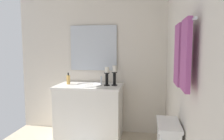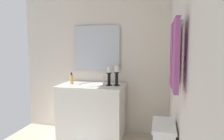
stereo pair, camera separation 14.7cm
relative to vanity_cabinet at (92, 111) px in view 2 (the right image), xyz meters
name	(u,v)px [view 2 (the right image)]	position (x,y,z in m)	size (l,w,h in m)	color
wall_back	(180,66)	(1.14, 1.18, 0.81)	(2.93, 0.04, 2.45)	silver
wall_left	(95,57)	(-0.32, -0.04, 0.81)	(0.04, 2.45, 2.45)	silver
vanity_cabinet	(92,111)	(0.00, 0.00, 0.00)	(0.58, 1.01, 0.82)	white
sink_basin	(92,87)	(0.00, 0.00, 0.37)	(0.40, 0.40, 0.24)	white
mirror	(97,48)	(-0.28, 0.00, 0.97)	(0.02, 0.76, 0.72)	silver
candle_holder_tall	(117,75)	(-0.03, 0.38, 0.57)	(0.09, 0.09, 0.30)	black
candle_holder_short	(109,76)	(-0.01, 0.27, 0.56)	(0.09, 0.09, 0.28)	black
soap_bottle	(71,79)	(-0.03, -0.34, 0.48)	(0.06, 0.06, 0.18)	#E5B259
towel_bar	(178,24)	(1.49, 1.12, 1.14)	(0.02, 0.02, 0.67)	silver
towel_near_vanity	(173,55)	(1.32, 1.11, 0.92)	(0.25, 0.03, 0.48)	#A54C8C
towel_center	(176,55)	(1.66, 1.11, 0.93)	(0.23, 0.03, 0.46)	#A54C8C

